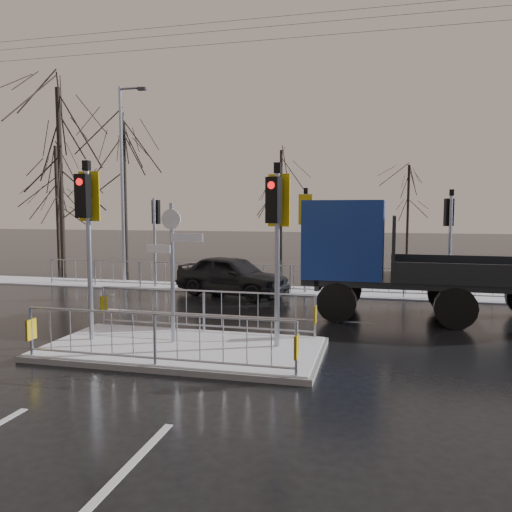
% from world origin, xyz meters
% --- Properties ---
extents(ground, '(120.00, 120.00, 0.00)m').
position_xyz_m(ground, '(0.00, 0.00, 0.00)').
color(ground, black).
rests_on(ground, ground).
extents(snow_verge, '(30.00, 2.00, 0.04)m').
position_xyz_m(snow_verge, '(0.00, 8.60, 0.02)').
color(snow_verge, white).
rests_on(snow_verge, ground).
extents(lane_markings, '(8.00, 11.38, 0.01)m').
position_xyz_m(lane_markings, '(0.00, -0.33, 0.00)').
color(lane_markings, silver).
rests_on(lane_markings, ground).
extents(traffic_island, '(6.00, 3.04, 4.15)m').
position_xyz_m(traffic_island, '(-0.01, 0.01, 0.39)').
color(traffic_island, '#63625E').
rests_on(traffic_island, ground).
extents(far_kerb_fixtures, '(18.00, 0.65, 3.83)m').
position_xyz_m(far_kerb_fixtures, '(0.29, 8.09, 1.02)').
color(far_kerb_fixtures, '#979BA4').
rests_on(far_kerb_fixtures, ground).
extents(car_far_lane, '(4.57, 2.98, 1.45)m').
position_xyz_m(car_far_lane, '(-0.99, 7.18, 0.72)').
color(car_far_lane, black).
rests_on(car_far_lane, ground).
extents(flatbed_truck, '(7.26, 2.82, 3.33)m').
position_xyz_m(flatbed_truck, '(4.18, 4.85, 1.77)').
color(flatbed_truck, black).
rests_on(flatbed_truck, ground).
extents(tree_near_a, '(4.75, 4.75, 8.97)m').
position_xyz_m(tree_near_a, '(-10.50, 11.00, 6.11)').
color(tree_near_a, black).
rests_on(tree_near_a, ground).
extents(tree_near_b, '(4.00, 4.00, 7.55)m').
position_xyz_m(tree_near_b, '(-8.00, 12.50, 5.15)').
color(tree_near_b, black).
rests_on(tree_near_b, ground).
extents(tree_near_c, '(3.50, 3.50, 6.61)m').
position_xyz_m(tree_near_c, '(-12.50, 13.50, 4.50)').
color(tree_near_c, black).
rests_on(tree_near_c, ground).
extents(tree_far_a, '(3.75, 3.75, 7.08)m').
position_xyz_m(tree_far_a, '(-2.00, 22.00, 4.82)').
color(tree_far_a, black).
rests_on(tree_far_a, ground).
extents(tree_far_b, '(3.25, 3.25, 6.14)m').
position_xyz_m(tree_far_b, '(6.00, 24.00, 4.18)').
color(tree_far_b, black).
rests_on(tree_far_b, ground).
extents(street_lamp_left, '(1.25, 0.18, 8.20)m').
position_xyz_m(street_lamp_left, '(-6.43, 9.50, 4.49)').
color(street_lamp_left, '#979BA4').
rests_on(street_lamp_left, ground).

